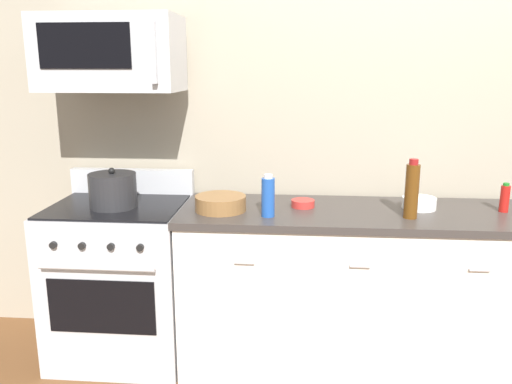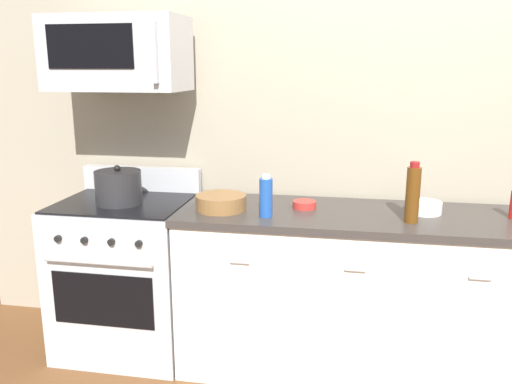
{
  "view_description": "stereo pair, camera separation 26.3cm",
  "coord_description": "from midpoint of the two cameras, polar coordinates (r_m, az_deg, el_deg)",
  "views": [
    {
      "loc": [
        -0.6,
        -2.75,
        1.67
      ],
      "look_at": [
        -0.83,
        -0.05,
        1.02
      ],
      "focal_mm": 36.34,
      "sensor_mm": 36.0,
      "label": 1
    },
    {
      "loc": [
        -0.34,
        -2.72,
        1.67
      ],
      "look_at": [
        -0.83,
        -0.05,
        1.02
      ],
      "focal_mm": 36.34,
      "sensor_mm": 36.0,
      "label": 2
    }
  ],
  "objects": [
    {
      "name": "ground_plane",
      "position": [
        3.24,
        13.05,
        -18.0
      ],
      "size": [
        6.69,
        6.69,
        0.0
      ],
      "primitive_type": "plane",
      "color": "brown"
    },
    {
      "name": "back_wall",
      "position": [
        3.2,
        13.32,
        7.32
      ],
      "size": [
        5.58,
        0.1,
        2.7
      ],
      "primitive_type": "cube",
      "color": "#9E937F",
      "rests_on": "ground_plane"
    },
    {
      "name": "counter_unit",
      "position": [
        3.03,
        13.51,
        -10.54
      ],
      "size": [
        2.49,
        0.66,
        0.92
      ],
      "color": "silver",
      "rests_on": "ground_plane"
    },
    {
      "name": "range_oven",
      "position": [
        3.21,
        -16.85,
        -9.2
      ],
      "size": [
        0.76,
        0.69,
        1.07
      ],
      "color": "#B7BABF",
      "rests_on": "ground_plane"
    },
    {
      "name": "microwave",
      "position": [
        3.01,
        -18.23,
        14.3
      ],
      "size": [
        0.74,
        0.44,
        0.4
      ],
      "color": "#B7BABF"
    },
    {
      "name": "bottle_wine_amber",
      "position": [
        2.72,
        14.16,
        0.15
      ],
      "size": [
        0.07,
        0.07,
        0.31
      ],
      "color": "#59330F",
      "rests_on": "countertop_slab"
    },
    {
      "name": "bottle_soda_blue",
      "position": [
        2.67,
        -1.48,
        -0.54
      ],
      "size": [
        0.07,
        0.07,
        0.22
      ],
      "color": "#1E4CA5",
      "rests_on": "countertop_slab"
    },
    {
      "name": "bottle_hot_sauce_red",
      "position": [
        3.02,
        23.5,
        -0.65
      ],
      "size": [
        0.05,
        0.05,
        0.16
      ],
      "color": "#B21914",
      "rests_on": "countertop_slab"
    },
    {
      "name": "bowl_wooden_salad",
      "position": [
        2.82,
        -6.59,
        -1.19
      ],
      "size": [
        0.28,
        0.28,
        0.08
      ],
      "color": "brown",
      "rests_on": "countertop_slab"
    },
    {
      "name": "bowl_red_small",
      "position": [
        2.88,
        2.59,
        -1.26
      ],
      "size": [
        0.13,
        0.13,
        0.04
      ],
      "color": "#B72D28",
      "rests_on": "countertop_slab"
    },
    {
      "name": "bowl_white_ceramic",
      "position": [
        2.94,
        15.11,
        -1.17
      ],
      "size": [
        0.18,
        0.18,
        0.06
      ],
      "color": "white",
      "rests_on": "countertop_slab"
    },
    {
      "name": "stockpot",
      "position": [
        2.99,
        -17.93,
        0.15
      ],
      "size": [
        0.26,
        0.26,
        0.22
      ],
      "color": "#262628",
      "rests_on": "range_oven"
    }
  ]
}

